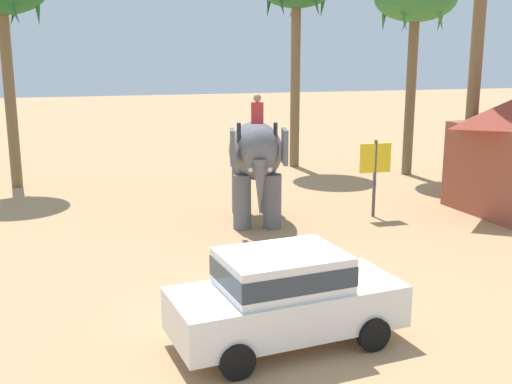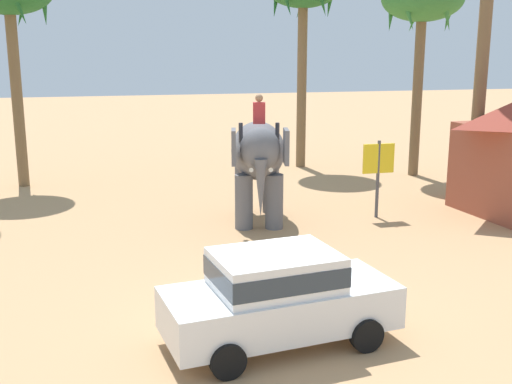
# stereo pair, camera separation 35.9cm
# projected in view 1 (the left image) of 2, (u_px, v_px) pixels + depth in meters

# --- Properties ---
(ground_plane) EXTENTS (120.00, 120.00, 0.00)m
(ground_plane) POSITION_uv_depth(u_px,v_px,m) (292.00, 329.00, 11.93)
(ground_plane) COLOR tan
(car_sedan_foreground) EXTENTS (4.29, 2.27, 1.70)m
(car_sedan_foreground) POSITION_uv_depth(u_px,v_px,m) (285.00, 294.00, 11.15)
(car_sedan_foreground) COLOR white
(car_sedan_foreground) RESTS_ON ground
(elephant_with_mahout) EXTENTS (2.28, 4.01, 3.88)m
(elephant_with_mahout) POSITION_uv_depth(u_px,v_px,m) (256.00, 157.00, 18.74)
(elephant_with_mahout) COLOR slate
(elephant_with_mahout) RESTS_ON ground
(palm_tree_left_of_road) EXTENTS (3.20, 3.20, 7.91)m
(palm_tree_left_of_road) POSITION_uv_depth(u_px,v_px,m) (415.00, 4.00, 24.87)
(palm_tree_left_of_road) COLOR brown
(palm_tree_left_of_road) RESTS_ON ground
(signboard_yellow) EXTENTS (1.00, 0.10, 2.40)m
(signboard_yellow) POSITION_uv_depth(u_px,v_px,m) (375.00, 163.00, 19.44)
(signboard_yellow) COLOR #4C4C51
(signboard_yellow) RESTS_ON ground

